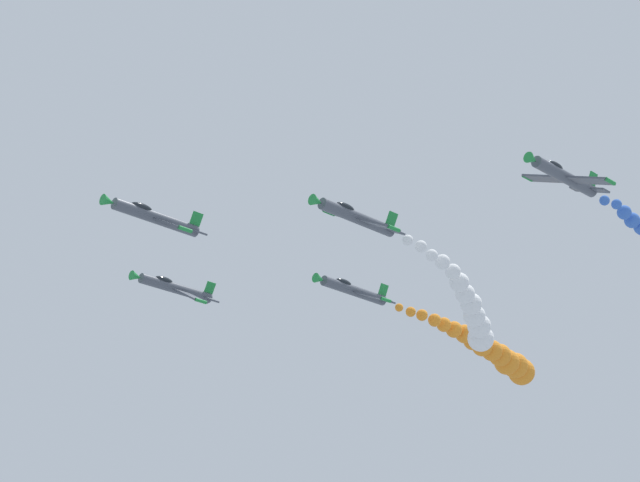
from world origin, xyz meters
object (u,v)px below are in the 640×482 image
object	(u,v)px
airplane_lead	(155,217)
airplane_left_outer	(353,290)
airplane_right_inner	(175,288)
airplane_right_outer	(564,176)
airplane_left_inner	(356,217)

from	to	relation	value
airplane_lead	airplane_left_outer	bearing A→B (deg)	-89.85
airplane_lead	airplane_right_inner	bearing A→B (deg)	-42.11
airplane_right_inner	airplane_right_outer	bearing A→B (deg)	-159.88
airplane_right_outer	airplane_left_outer	bearing A→B (deg)	1.93
airplane_right_inner	airplane_left_outer	distance (m)	19.04
airplane_left_inner	airplane_right_outer	size ratio (longest dim) A/B	1.00
airplane_right_inner	airplane_left_inner	bearing A→B (deg)	-176.83
airplane_left_outer	airplane_left_inner	bearing A→B (deg)	135.58
airplane_lead	airplane_left_outer	xyz separation A→B (m)	(0.07, -25.71, -0.52)
airplane_right_outer	airplane_left_inner	bearing A→B (deg)	43.29
airplane_left_outer	airplane_right_outer	size ratio (longest dim) A/B	1.00
airplane_right_inner	airplane_right_outer	distance (m)	42.43
airplane_right_inner	airplane_right_outer	size ratio (longest dim) A/B	1.00
airplane_right_inner	airplane_left_outer	size ratio (longest dim) A/B	1.00
airplane_left_outer	airplane_right_inner	bearing A→B (deg)	45.77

